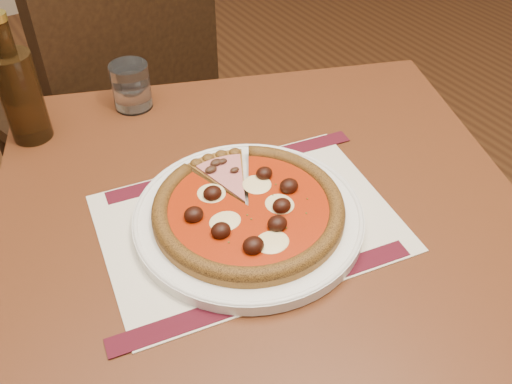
{
  "coord_description": "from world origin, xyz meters",
  "views": [
    {
      "loc": [
        -0.44,
        -0.2,
        1.34
      ],
      "look_at": [
        -0.1,
        0.33,
        0.78
      ],
      "focal_mm": 40.0,
      "sensor_mm": 36.0,
      "label": 1
    }
  ],
  "objects_px": {
    "plate": "(249,218)",
    "pizza": "(249,208)",
    "bottle": "(20,92)",
    "chair_far": "(117,100)",
    "table": "(263,260)",
    "water_glass": "(131,86)"
  },
  "relations": [
    {
      "from": "bottle",
      "to": "table",
      "type": "bearing_deg",
      "value": -58.63
    },
    {
      "from": "chair_far",
      "to": "table",
      "type": "bearing_deg",
      "value": 72.16
    },
    {
      "from": "plate",
      "to": "bottle",
      "type": "bearing_deg",
      "value": 117.98
    },
    {
      "from": "chair_far",
      "to": "plate",
      "type": "relative_size",
      "value": 2.91
    },
    {
      "from": "chair_far",
      "to": "pizza",
      "type": "height_order",
      "value": "chair_far"
    },
    {
      "from": "chair_far",
      "to": "pizza",
      "type": "distance_m",
      "value": 0.76
    },
    {
      "from": "table",
      "to": "water_glass",
      "type": "xyz_separation_m",
      "value": [
        -0.05,
        0.38,
        0.14
      ]
    },
    {
      "from": "table",
      "to": "chair_far",
      "type": "distance_m",
      "value": 0.72
    },
    {
      "from": "table",
      "to": "chair_far",
      "type": "xyz_separation_m",
      "value": [
        0.02,
        0.72,
        -0.09
      ]
    },
    {
      "from": "plate",
      "to": "pizza",
      "type": "relative_size",
      "value": 1.21
    },
    {
      "from": "bottle",
      "to": "water_glass",
      "type": "bearing_deg",
      "value": -1.56
    },
    {
      "from": "bottle",
      "to": "chair_far",
      "type": "bearing_deg",
      "value": 52.79
    },
    {
      "from": "chair_far",
      "to": "pizza",
      "type": "bearing_deg",
      "value": 69.96
    },
    {
      "from": "water_glass",
      "to": "bottle",
      "type": "distance_m",
      "value": 0.19
    },
    {
      "from": "table",
      "to": "plate",
      "type": "height_order",
      "value": "plate"
    },
    {
      "from": "water_glass",
      "to": "bottle",
      "type": "xyz_separation_m",
      "value": [
        -0.19,
        0.01,
        0.05
      ]
    },
    {
      "from": "water_glass",
      "to": "pizza",
      "type": "bearing_deg",
      "value": -87.35
    },
    {
      "from": "pizza",
      "to": "bottle",
      "type": "bearing_deg",
      "value": 117.95
    },
    {
      "from": "water_glass",
      "to": "chair_far",
      "type": "bearing_deg",
      "value": 78.69
    },
    {
      "from": "water_glass",
      "to": "bottle",
      "type": "bearing_deg",
      "value": 178.44
    },
    {
      "from": "plate",
      "to": "water_glass",
      "type": "height_order",
      "value": "water_glass"
    },
    {
      "from": "table",
      "to": "plate",
      "type": "relative_size",
      "value": 3.1
    }
  ]
}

